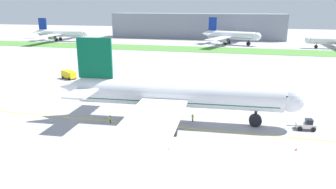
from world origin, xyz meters
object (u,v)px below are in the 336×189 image
airliner_foreground (174,94)px  parked_airliner_far_centre (230,36)px  pushback_tug (306,125)px  parked_airliner_far_left (61,33)px  traffic_cone_near_nose (296,149)px  service_truck_baggage_loader (69,74)px  ground_crew_wingwalker_port (110,118)px  ground_crew_marshaller_front (193,117)px

airliner_foreground → parked_airliner_far_centre: airliner_foreground is taller
pushback_tug → parked_airliner_far_left: parked_airliner_far_left is taller
pushback_tug → parked_airliner_far_centre: bearing=99.4°
traffic_cone_near_nose → service_truck_baggage_loader: 78.11m
pushback_tug → service_truck_baggage_loader: size_ratio=0.94×
service_truck_baggage_loader → parked_airliner_far_centre: 121.74m
ground_crew_wingwalker_port → traffic_cone_near_nose: 36.47m
service_truck_baggage_loader → parked_airliner_far_left: size_ratio=0.09×
ground_crew_marshaller_front → parked_airliner_far_left: bearing=130.3°
ground_crew_wingwalker_port → ground_crew_marshaller_front: bearing=16.8°
ground_crew_marshaller_front → traffic_cone_near_nose: (19.53, -9.58, -0.72)m
airliner_foreground → ground_crew_marshaller_front: bearing=8.8°
parked_airliner_far_centre → airliner_foreground: bearing=-91.2°
service_truck_baggage_loader → parked_airliner_far_centre: parked_airliner_far_centre is taller
traffic_cone_near_nose → parked_airliner_far_centre: parked_airliner_far_centre is taller
pushback_tug → parked_airliner_far_centre: parked_airliner_far_centre is taller
ground_crew_marshaller_front → parked_airliner_far_centre: size_ratio=0.03×
ground_crew_wingwalker_port → service_truck_baggage_loader: service_truck_baggage_loader is taller
traffic_cone_near_nose → parked_airliner_far_centre: bearing=97.6°
ground_crew_marshaller_front → traffic_cone_near_nose: 21.77m
service_truck_baggage_loader → traffic_cone_near_nose: bearing=-31.1°
pushback_tug → parked_airliner_far_centre: size_ratio=0.09×
pushback_tug → parked_airliner_far_centre: (-23.61, 142.15, 4.58)m
service_truck_baggage_loader → parked_airliner_far_left: 125.13m
ground_crew_marshaller_front → traffic_cone_near_nose: size_ratio=2.85×
traffic_cone_near_nose → parked_airliner_far_left: bearing=132.8°
pushback_tug → ground_crew_wingwalker_port: pushback_tug is taller
service_truck_baggage_loader → parked_airliner_far_centre: size_ratio=0.10×
airliner_foreground → traffic_cone_near_nose: size_ratio=141.38×
airliner_foreground → ground_crew_wingwalker_port: 14.27m
traffic_cone_near_nose → airliner_foreground: bearing=159.1°
airliner_foreground → ground_crew_marshaller_front: airliner_foreground is taller
ground_crew_marshaller_front → service_truck_baggage_loader: 56.46m
pushback_tug → parked_airliner_far_centre: 144.17m
pushback_tug → ground_crew_wingwalker_port: (-39.31, -6.09, 0.08)m
traffic_cone_near_nose → pushback_tug: bearing=73.6°
ground_crew_wingwalker_port → parked_airliner_far_centre: size_ratio=0.03×
pushback_tug → ground_crew_wingwalker_port: bearing=-171.2°
traffic_cone_near_nose → ground_crew_wingwalker_port: bearing=172.8°
ground_crew_marshaller_front → parked_airliner_far_left: (-115.21, 135.82, 4.21)m
parked_airliner_far_left → airliner_foreground: bearing=-50.8°
ground_crew_wingwalker_port → service_truck_baggage_loader: size_ratio=0.30×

